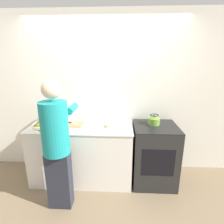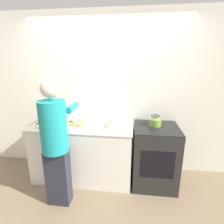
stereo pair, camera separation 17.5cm
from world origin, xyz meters
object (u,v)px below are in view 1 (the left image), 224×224
at_px(person, 57,142).
at_px(knife, 72,123).
at_px(cutting_board, 71,124).
at_px(canister_jar, 50,115).
at_px(bowl_prep, 108,125).
at_px(oven, 154,154).
at_px(kettle, 154,120).

bearing_deg(person, knife, 88.00).
xyz_separation_m(cutting_board, canister_jar, (-0.40, 0.17, 0.09)).
height_order(knife, canister_jar, canister_jar).
bearing_deg(canister_jar, cutting_board, -23.48).
bearing_deg(bowl_prep, knife, 171.45).
bearing_deg(cutting_board, bowl_prep, -6.76).
distance_m(oven, cutting_board, 1.35).
xyz_separation_m(cutting_board, knife, (0.01, 0.02, 0.01)).
xyz_separation_m(person, kettle, (1.26, 0.62, 0.09)).
distance_m(oven, knife, 1.35).
relative_size(knife, canister_jar, 0.95).
bearing_deg(knife, bowl_prep, 18.48).
xyz_separation_m(person, bowl_prep, (0.59, 0.54, 0.03)).
relative_size(person, knife, 9.13).
relative_size(person, kettle, 9.26).
height_order(oven, bowl_prep, bowl_prep).
bearing_deg(bowl_prep, cutting_board, 173.24).
height_order(person, canister_jar, person).
xyz_separation_m(bowl_prep, canister_jar, (-0.97, 0.24, 0.07)).
relative_size(person, canister_jar, 8.71).
bearing_deg(canister_jar, person, -63.59).
bearing_deg(cutting_board, kettle, 0.61).
xyz_separation_m(cutting_board, bowl_prep, (0.58, -0.07, 0.02)).
relative_size(cutting_board, kettle, 1.95).
height_order(kettle, canister_jar, canister_jar).
bearing_deg(kettle, person, -153.88).
bearing_deg(knife, canister_jar, -173.91).
relative_size(oven, person, 0.56).
relative_size(oven, cutting_board, 2.66).
distance_m(oven, bowl_prep, 0.84).
distance_m(person, kettle, 1.41).
height_order(person, bowl_prep, person).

